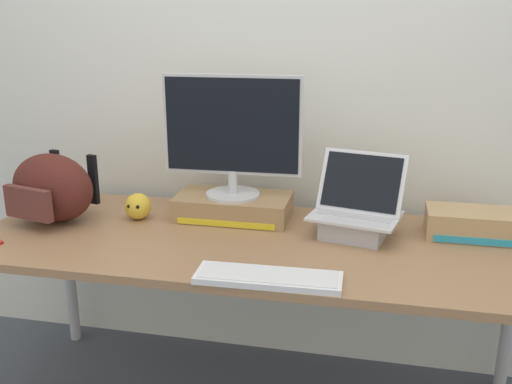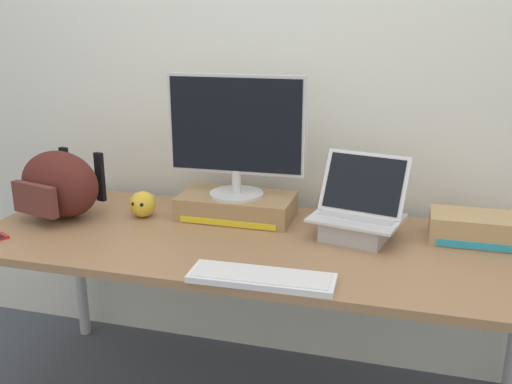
{
  "view_description": "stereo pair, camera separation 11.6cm",
  "coord_description": "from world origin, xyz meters",
  "views": [
    {
      "loc": [
        0.42,
        -1.93,
        1.53
      ],
      "look_at": [
        0.0,
        0.0,
        0.92
      ],
      "focal_mm": 40.88,
      "sensor_mm": 36.0,
      "label": 1
    },
    {
      "loc": [
        0.53,
        -1.91,
        1.53
      ],
      "look_at": [
        0.0,
        0.0,
        0.92
      ],
      "focal_mm": 40.88,
      "sensor_mm": 36.0,
      "label": 2
    }
  ],
  "objects": [
    {
      "name": "back_wall",
      "position": [
        0.0,
        0.5,
        1.3
      ],
      "size": [
        7.0,
        0.1,
        2.6
      ],
      "primitive_type": "cube",
      "color": "silver",
      "rests_on": "ground"
    },
    {
      "name": "external_keyboard",
      "position": [
        0.11,
        -0.33,
        0.75
      ],
      "size": [
        0.46,
        0.15,
        0.02
      ],
      "rotation": [
        0.0,
        0.0,
        0.03
      ],
      "color": "white",
      "rests_on": "desk"
    },
    {
      "name": "plush_toy",
      "position": [
        -0.51,
        0.11,
        0.79
      ],
      "size": [
        0.11,
        0.11,
        0.11
      ],
      "color": "gold",
      "rests_on": "desk"
    },
    {
      "name": "desktop_monitor",
      "position": [
        -0.14,
        0.21,
        1.08
      ],
      "size": [
        0.54,
        0.21,
        0.48
      ],
      "rotation": [
        0.0,
        0.0,
        0.04
      ],
      "color": "silver",
      "rests_on": "toner_box_yellow"
    },
    {
      "name": "toner_box_cyan",
      "position": [
        0.77,
        0.19,
        0.78
      ],
      "size": [
        0.32,
        0.18,
        0.1
      ],
      "color": "tan",
      "rests_on": "desk"
    },
    {
      "name": "coffee_mug",
      "position": [
        -0.86,
        0.3,
        0.78
      ],
      "size": [
        0.13,
        0.08,
        0.1
      ],
      "color": "silver",
      "rests_on": "desk"
    },
    {
      "name": "open_laptop",
      "position": [
        0.35,
        0.12,
        0.8
      ],
      "size": [
        0.36,
        0.3,
        0.3
      ],
      "rotation": [
        0.0,
        0.0,
        -0.22
      ],
      "color": "#ADADB2",
      "rests_on": "desk"
    },
    {
      "name": "toner_box_yellow",
      "position": [
        -0.14,
        0.21,
        0.78
      ],
      "size": [
        0.45,
        0.25,
        0.09
      ],
      "color": "#9E7A51",
      "rests_on": "desk"
    },
    {
      "name": "messenger_backpack",
      "position": [
        -0.82,
        0.03,
        0.87
      ],
      "size": [
        0.4,
        0.32,
        0.27
      ],
      "rotation": [
        0.0,
        0.0,
        -0.24
      ],
      "color": "#4C1E19",
      "rests_on": "desk"
    },
    {
      "name": "desk",
      "position": [
        0.0,
        0.0,
        0.67
      ],
      "size": [
        2.07,
        0.8,
        0.74
      ],
      "color": "#99704C",
      "rests_on": "ground"
    }
  ]
}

